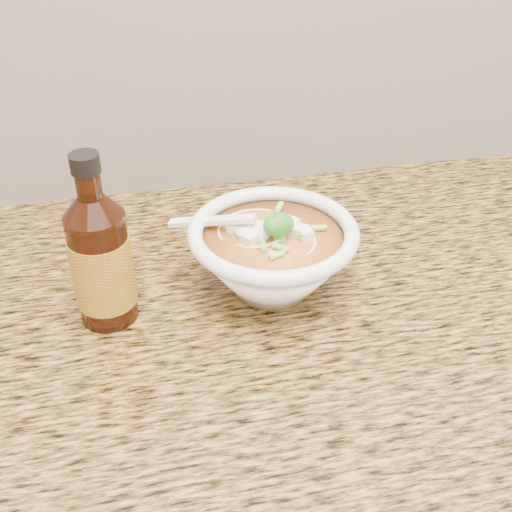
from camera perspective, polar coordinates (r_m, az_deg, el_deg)
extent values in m
cube|color=beige|center=(0.94, 4.24, 21.02)|extent=(4.00, 0.02, 0.50)
cube|color=olive|center=(0.79, 9.56, -4.42)|extent=(4.00, 0.68, 0.04)
cylinder|color=white|center=(0.77, 1.45, -2.65)|extent=(0.08, 0.08, 0.01)
torus|color=white|center=(0.73, 1.54, 2.15)|extent=(0.20, 0.20, 0.02)
torus|color=beige|center=(0.73, 0.62, 1.45)|extent=(0.11, 0.11, 0.00)
torus|color=beige|center=(0.73, 1.36, 1.67)|extent=(0.09, 0.09, 0.00)
torus|color=beige|center=(0.72, 2.15, 0.87)|extent=(0.09, 0.09, 0.00)
torus|color=beige|center=(0.73, 2.42, 1.40)|extent=(0.10, 0.10, 0.00)
torus|color=beige|center=(0.75, 1.05, 1.99)|extent=(0.10, 0.10, 0.00)
torus|color=beige|center=(0.75, 1.84, 1.78)|extent=(0.06, 0.06, 0.00)
torus|color=beige|center=(0.75, 0.92, 1.69)|extent=(0.08, 0.08, 0.00)
cube|color=silver|center=(0.75, 0.37, 3.01)|extent=(0.02, 0.02, 0.02)
cube|color=silver|center=(0.73, 3.63, 1.91)|extent=(0.02, 0.02, 0.01)
cube|color=silver|center=(0.74, 0.04, 2.60)|extent=(0.02, 0.02, 0.02)
cube|color=silver|center=(0.70, 3.60, 0.55)|extent=(0.02, 0.02, 0.01)
cube|color=silver|center=(0.75, 1.53, 2.86)|extent=(0.02, 0.02, 0.02)
cube|color=silver|center=(0.69, -0.67, -0.14)|extent=(0.02, 0.02, 0.02)
cube|color=silver|center=(0.74, -2.06, 2.47)|extent=(0.02, 0.02, 0.02)
cube|color=silver|center=(0.73, -0.79, 2.07)|extent=(0.01, 0.01, 0.01)
ellipsoid|color=#196014|center=(0.71, 2.14, 2.58)|extent=(0.04, 0.04, 0.03)
cylinder|color=#87C74C|center=(0.76, 2.32, 3.33)|extent=(0.02, 0.01, 0.01)
cylinder|color=#87C74C|center=(0.77, 1.05, 3.85)|extent=(0.01, 0.02, 0.01)
cylinder|color=#87C74C|center=(0.77, 1.93, 3.81)|extent=(0.02, 0.01, 0.01)
cylinder|color=#87C74C|center=(0.73, -0.44, 2.27)|extent=(0.02, 0.01, 0.01)
cylinder|color=#87C74C|center=(0.74, 3.39, 2.51)|extent=(0.01, 0.02, 0.01)
cylinder|color=#87C74C|center=(0.72, -1.36, 1.56)|extent=(0.02, 0.02, 0.01)
cylinder|color=#87C74C|center=(0.73, 3.58, 2.16)|extent=(0.02, 0.01, 0.01)
cylinder|color=#87C74C|center=(0.76, 1.30, 3.40)|extent=(0.02, 0.02, 0.01)
ellipsoid|color=white|center=(0.73, -0.16, 2.25)|extent=(0.04, 0.04, 0.02)
cube|color=white|center=(0.74, -3.96, 3.15)|extent=(0.10, 0.06, 0.03)
cylinder|color=#361207|center=(0.71, -13.48, -1.03)|extent=(0.08, 0.08, 0.13)
cylinder|color=#361207|center=(0.66, -14.67, 6.15)|extent=(0.03, 0.03, 0.03)
cylinder|color=black|center=(0.65, -14.98, 7.97)|extent=(0.04, 0.04, 0.02)
cylinder|color=red|center=(0.72, -13.46, -1.20)|extent=(0.08, 0.08, 0.08)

